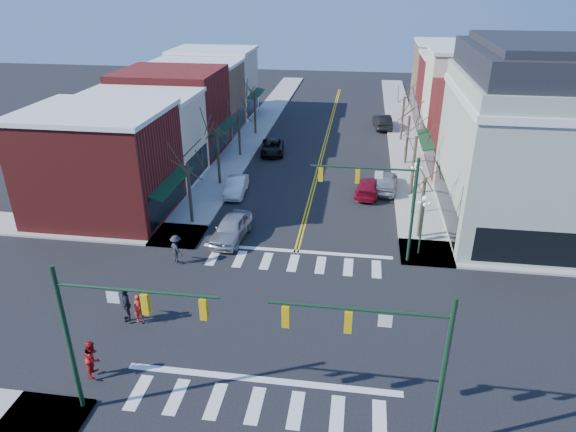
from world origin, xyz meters
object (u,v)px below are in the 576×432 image
at_px(victorian_corner, 542,139).
at_px(pedestrian_red_b, 93,358).
at_px(car_left_near, 231,228).
at_px(car_left_far, 272,147).
at_px(car_right_far, 382,121).
at_px(car_right_mid, 386,181).
at_px(car_left_mid, 236,186).
at_px(pedestrian_dark_b, 176,249).
at_px(pedestrian_red_a, 139,309).
at_px(lamppost_corner, 423,215).
at_px(car_right_near, 368,187).
at_px(lamppost_midblock, 415,179).
at_px(pedestrian_dark_a, 126,304).

relative_size(victorian_corner, pedestrian_red_b, 7.64).
distance_m(victorian_corner, car_left_near, 22.77).
relative_size(victorian_corner, car_left_far, 2.87).
bearing_deg(car_right_far, car_right_mid, 82.72).
bearing_deg(car_left_mid, car_left_near, -82.39).
distance_m(car_left_mid, car_right_far, 26.23).
distance_m(car_left_mid, pedestrian_red_b, 22.55).
xyz_separation_m(car_right_far, pedestrian_dark_b, (-13.89, -34.86, 0.23)).
xyz_separation_m(victorian_corner, car_left_mid, (-22.90, 2.53, -5.94)).
bearing_deg(pedestrian_red_a, lamppost_corner, 4.50).
distance_m(car_left_far, car_right_near, 14.04).
height_order(victorian_corner, lamppost_corner, victorian_corner).
distance_m(car_right_mid, pedestrian_red_b, 28.87).
relative_size(victorian_corner, car_left_near, 2.86).
xyz_separation_m(lamppost_corner, car_left_far, (-13.42, 19.82, -2.27)).
distance_m(victorian_corner, car_right_far, 27.97).
bearing_deg(car_left_mid, lamppost_midblock, -11.49).
bearing_deg(lamppost_corner, car_left_mid, 149.70).
xyz_separation_m(lamppost_midblock, pedestrian_dark_b, (-15.69, -9.93, -1.87)).
relative_size(pedestrian_red_b, pedestrian_dark_b, 0.99).
xyz_separation_m(lamppost_corner, car_right_far, (-1.80, 31.43, -2.11)).
xyz_separation_m(car_right_mid, pedestrian_dark_b, (-13.75, -14.67, 0.25)).
distance_m(pedestrian_red_a, pedestrian_dark_b, 6.41).
height_order(lamppost_corner, car_left_mid, lamppost_corner).
xyz_separation_m(car_left_far, pedestrian_dark_b, (-2.26, -23.24, 0.40)).
distance_m(car_left_mid, pedestrian_dark_a, 18.39).
xyz_separation_m(lamppost_corner, lamppost_midblock, (0.00, 6.50, 0.00)).
bearing_deg(pedestrian_red_b, lamppost_corner, -60.77).
bearing_deg(pedestrian_dark_b, car_left_far, -56.03).
bearing_deg(car_right_near, car_left_far, -37.62).
height_order(car_right_far, pedestrian_red_a, pedestrian_red_a).
relative_size(car_left_mid, car_right_far, 0.84).
height_order(pedestrian_red_a, pedestrian_red_b, pedestrian_red_b).
distance_m(pedestrian_red_b, pedestrian_dark_a, 4.20).
relative_size(car_left_mid, pedestrian_dark_a, 2.23).
distance_m(car_right_mid, car_right_far, 20.19).
bearing_deg(lamppost_corner, car_left_near, 178.07).
relative_size(victorian_corner, car_right_near, 3.00).
relative_size(car_left_near, pedestrian_dark_a, 2.55).
relative_size(car_right_near, car_right_mid, 0.96).
bearing_deg(car_right_near, pedestrian_red_b, 69.11).
relative_size(pedestrian_red_a, pedestrian_red_b, 0.87).
distance_m(victorian_corner, car_left_mid, 23.79).
relative_size(car_left_near, car_right_mid, 1.01).
xyz_separation_m(car_right_near, pedestrian_red_a, (-12.10, -19.82, 0.27)).
xyz_separation_m(car_left_mid, car_left_far, (1.18, 11.29, -0.03)).
height_order(car_right_near, car_right_far, car_right_far).
bearing_deg(pedestrian_red_b, victorian_corner, -62.50).
bearing_deg(car_right_near, pedestrian_dark_a, 63.84).
distance_m(car_left_mid, car_right_near, 11.29).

